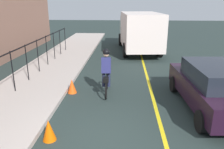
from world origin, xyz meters
The scene contains 7 objects.
ground_plane centered at (0.00, 0.00, 0.00)m, with size 80.00×80.00×0.00m, color #263230.
lane_line_centre centered at (0.00, -1.60, 0.00)m, with size 36.00×0.12×0.01m, color yellow.
cyclist_lead centered at (3.18, 0.21, 0.91)m, with size 1.71×0.38×1.83m.
patrol_sedan centered at (2.14, -3.45, 0.82)m, with size 4.50×2.12×1.58m.
box_truck_background centered at (11.40, -1.47, 1.55)m, with size 6.90×3.04×2.78m.
traffic_cone_near centered at (0.00, 1.46, 0.30)m, with size 0.36×0.36×0.59m, color #EF5C06.
traffic_cone_far centered at (3.26, 1.60, 0.28)m, with size 0.36×0.36×0.57m, color #FB5314.
Camera 1 is at (-5.10, -0.51, 3.52)m, focal length 36.31 mm.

